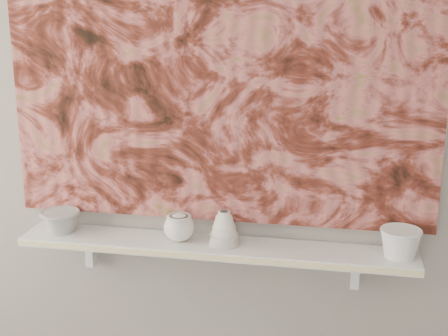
% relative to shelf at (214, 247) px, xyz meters
% --- Properties ---
extents(wall_back, '(3.60, 0.00, 3.60)m').
position_rel_shelf_xyz_m(wall_back, '(0.00, 0.09, 0.44)').
color(wall_back, gray).
rests_on(wall_back, floor).
extents(shelf, '(1.40, 0.18, 0.03)m').
position_rel_shelf_xyz_m(shelf, '(0.00, 0.00, 0.00)').
color(shelf, silver).
rests_on(shelf, wall_back).
extents(shelf_stripe, '(1.40, 0.01, 0.02)m').
position_rel_shelf_xyz_m(shelf_stripe, '(0.00, -0.09, 0.00)').
color(shelf_stripe, beige).
rests_on(shelf_stripe, shelf).
extents(bracket_left, '(0.03, 0.06, 0.12)m').
position_rel_shelf_xyz_m(bracket_left, '(-0.49, 0.06, -0.07)').
color(bracket_left, silver).
rests_on(bracket_left, wall_back).
extents(bracket_right, '(0.03, 0.06, 0.12)m').
position_rel_shelf_xyz_m(bracket_right, '(0.49, 0.06, -0.07)').
color(bracket_right, silver).
rests_on(bracket_right, wall_back).
extents(painting, '(1.50, 0.02, 1.10)m').
position_rel_shelf_xyz_m(painting, '(0.00, 0.08, 0.62)').
color(painting, maroon).
rests_on(painting, wall_back).
extents(house_motif, '(0.09, 0.00, 0.08)m').
position_rel_shelf_xyz_m(house_motif, '(0.45, 0.07, 0.32)').
color(house_motif, black).
rests_on(house_motif, painting).
extents(bowl_grey, '(0.16, 0.16, 0.08)m').
position_rel_shelf_xyz_m(bowl_grey, '(-0.58, 0.00, 0.06)').
color(bowl_grey, '#9F9F9C').
rests_on(bowl_grey, shelf).
extents(cup_cream, '(0.14, 0.14, 0.10)m').
position_rel_shelf_xyz_m(cup_cream, '(-0.13, 0.00, 0.06)').
color(cup_cream, white).
rests_on(cup_cream, shelf).
extents(bell_vessel, '(0.14, 0.14, 0.12)m').
position_rel_shelf_xyz_m(bell_vessel, '(0.03, 0.00, 0.08)').
color(bell_vessel, silver).
rests_on(bell_vessel, shelf).
extents(bowl_white, '(0.17, 0.17, 0.10)m').
position_rel_shelf_xyz_m(bowl_white, '(0.63, 0.00, 0.06)').
color(bowl_white, white).
rests_on(bowl_white, shelf).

